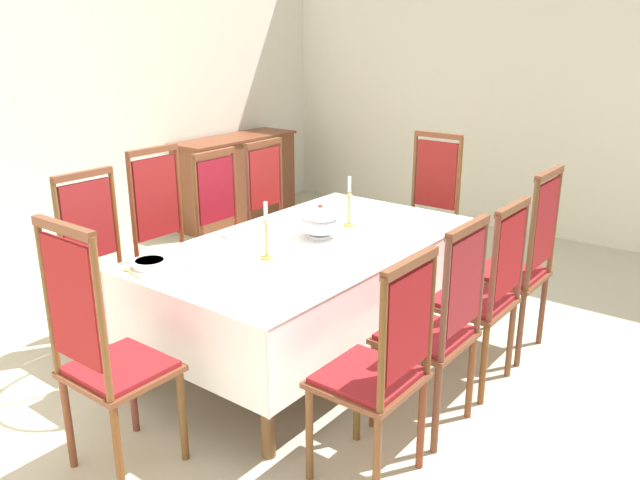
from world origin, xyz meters
name	(u,v)px	position (x,y,z in m)	size (l,w,h in m)	color
ground	(317,356)	(0.00, 0.00, -0.02)	(6.71, 5.63, 0.04)	#BFB799
back_wall	(42,78)	(0.00, 2.85, 1.59)	(6.71, 0.08, 3.18)	silver
right_wall	(533,71)	(3.40, 0.00, 1.59)	(0.08, 5.63, 3.18)	silver
dining_table	(311,253)	(0.00, 0.04, 0.67)	(2.12, 1.19, 0.74)	brown
tablecloth	(311,260)	(0.00, 0.04, 0.63)	(2.14, 1.21, 0.45)	white
chair_south_a	(380,367)	(-0.78, -0.95, 0.58)	(0.44, 0.42, 1.11)	brown
chair_north_a	(104,265)	(-0.78, 1.05, 0.60)	(0.44, 0.42, 1.17)	brown
chair_south_b	(437,324)	(-0.25, -0.96, 0.58)	(0.44, 0.42, 1.13)	brown
chair_north_b	(171,240)	(-0.25, 1.05, 0.62)	(0.44, 0.42, 1.24)	brown
chair_south_c	(483,291)	(0.29, -0.95, 0.58)	(0.44, 0.42, 1.10)	brown
chair_north_c	(229,226)	(0.29, 1.04, 0.59)	(0.44, 0.42, 1.14)	brown
chair_south_d	(520,261)	(0.82, -0.96, 0.61)	(0.44, 0.42, 1.19)	brown
chair_north_d	(277,211)	(0.82, 1.04, 0.59)	(0.44, 0.42, 1.14)	brown
chair_head_west	(104,351)	(-1.47, 0.04, 0.62)	(0.42, 0.44, 1.24)	brown
chair_head_east	(427,211)	(1.47, 0.04, 0.61)	(0.42, 0.44, 1.21)	brown
soup_tureen	(320,221)	(0.09, 0.04, 0.85)	(0.26, 0.26, 0.21)	silver
candlestick_west	(266,237)	(-0.40, 0.04, 0.88)	(0.07, 0.07, 0.33)	gold
candlestick_east	(349,207)	(0.40, 0.04, 0.88)	(0.07, 0.07, 0.33)	gold
bowl_near_left	(150,263)	(-0.88, 0.46, 0.77)	(0.19, 0.19, 0.04)	silver
bowl_near_right	(338,198)	(0.90, 0.49, 0.77)	(0.16, 0.16, 0.03)	silver
bowl_far_left	(235,233)	(-0.21, 0.48, 0.77)	(0.14, 0.14, 0.03)	silver
spoon_primary	(129,271)	(-1.00, 0.49, 0.75)	(0.05, 0.18, 0.01)	gold
spoon_secondary	(343,196)	(1.01, 0.52, 0.75)	(0.03, 0.18, 0.01)	gold
sideboard	(236,179)	(1.87, 2.54, 0.45)	(1.44, 0.48, 0.90)	brown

